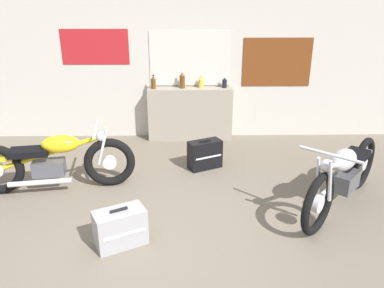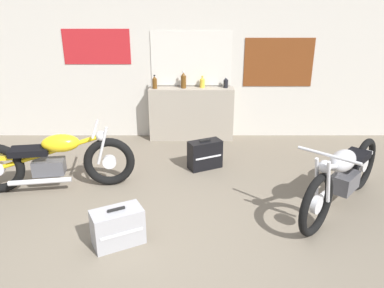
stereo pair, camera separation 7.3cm
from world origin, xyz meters
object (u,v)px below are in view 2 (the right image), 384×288
(bottle_center, at_px, (203,82))
(motorcycle_yellow, at_px, (55,160))
(bottle_right_center, at_px, (227,83))
(motorcycle_silver, at_px, (344,176))
(hard_case_silver, at_px, (119,227))
(bottle_left_center, at_px, (185,80))
(bottle_leftmost, at_px, (156,82))
(hard_case_black, at_px, (206,155))

(bottle_center, distance_m, motorcycle_yellow, 2.73)
(bottle_center, distance_m, bottle_right_center, 0.39)
(motorcycle_silver, height_order, hard_case_silver, motorcycle_silver)
(bottle_left_center, relative_size, hard_case_silver, 0.51)
(bottle_right_center, height_order, hard_case_silver, bottle_right_center)
(motorcycle_silver, distance_m, motorcycle_yellow, 3.44)
(bottle_leftmost, distance_m, bottle_right_center, 1.17)
(bottle_left_center, relative_size, bottle_center, 1.47)
(bottle_leftmost, distance_m, hard_case_black, 1.63)
(hard_case_black, bearing_deg, bottle_right_center, 73.22)
(bottle_leftmost, xyz_separation_m, motorcycle_silver, (2.30, -2.30, -0.57))
(bottle_right_center, xyz_separation_m, motorcycle_silver, (1.13, -2.35, -0.55))
(bottle_left_center, relative_size, motorcycle_yellow, 0.14)
(bottle_center, height_order, motorcycle_yellow, bottle_center)
(bottle_left_center, bearing_deg, bottle_right_center, 1.62)
(bottle_center, distance_m, motorcycle_silver, 2.87)
(bottle_left_center, distance_m, bottle_right_center, 0.70)
(hard_case_black, distance_m, hard_case_silver, 1.99)
(bottle_right_center, relative_size, motorcycle_silver, 0.12)
(bottle_leftmost, xyz_separation_m, bottle_left_center, (0.47, 0.04, 0.03))
(hard_case_silver, bearing_deg, motorcycle_yellow, 130.84)
(bottle_leftmost, xyz_separation_m, bottle_right_center, (1.17, 0.06, -0.02))
(motorcycle_yellow, distance_m, hard_case_silver, 1.53)
(bottle_right_center, bearing_deg, hard_case_silver, -113.02)
(bottle_left_center, height_order, bottle_center, bottle_left_center)
(bottle_center, bearing_deg, bottle_left_center, -173.63)
(hard_case_silver, bearing_deg, motorcycle_silver, 15.32)
(motorcycle_silver, bearing_deg, hard_case_black, 143.62)
(bottle_leftmost, xyz_separation_m, motorcycle_yellow, (-1.10, -1.81, -0.59))
(bottle_left_center, distance_m, motorcycle_yellow, 2.51)
(bottle_right_center, relative_size, hard_case_black, 0.35)
(bottle_left_center, height_order, motorcycle_silver, bottle_left_center)
(hard_case_black, relative_size, hard_case_silver, 0.93)
(hard_case_black, bearing_deg, bottle_left_center, 104.80)
(motorcycle_yellow, bearing_deg, bottle_left_center, 49.53)
(bottle_right_center, relative_size, motorcycle_yellow, 0.09)
(bottle_leftmost, height_order, bottle_center, bottle_leftmost)
(bottle_leftmost, bearing_deg, bottle_right_center, 2.71)
(bottle_right_center, height_order, motorcycle_silver, bottle_right_center)
(hard_case_black, bearing_deg, motorcycle_yellow, -161.83)
(bottle_right_center, distance_m, motorcycle_silver, 2.67)
(motorcycle_silver, distance_m, hard_case_silver, 2.51)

